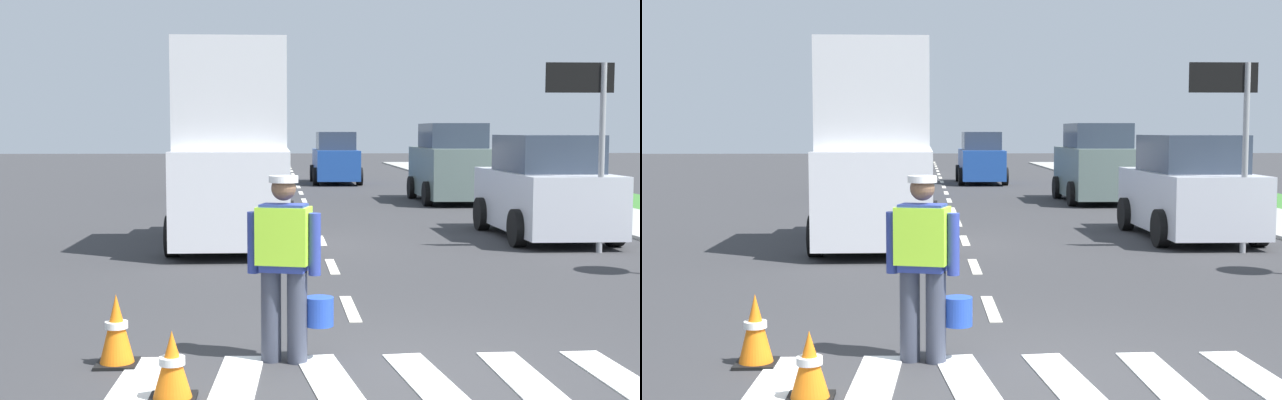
% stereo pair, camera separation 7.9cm
% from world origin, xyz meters
% --- Properties ---
extents(ground_plane, '(96.00, 96.00, 0.00)m').
position_xyz_m(ground_plane, '(0.00, 21.00, 0.00)').
color(ground_plane, '#333335').
extents(crosswalk_stripes, '(4.42, 1.93, 0.01)m').
position_xyz_m(crosswalk_stripes, '(0.00, -0.25, 0.01)').
color(crosswalk_stripes, white).
rests_on(crosswalk_stripes, ground).
extents(lane_center_line, '(0.14, 46.40, 0.01)m').
position_xyz_m(lane_center_line, '(0.00, 25.20, 0.00)').
color(lane_center_line, silver).
rests_on(lane_center_line, ground).
extents(road_worker, '(0.77, 0.39, 1.67)m').
position_xyz_m(road_worker, '(-0.77, 0.53, 0.93)').
color(road_worker, '#383D4C').
rests_on(road_worker, ground).
extents(lane_direction_sign, '(1.16, 0.11, 3.20)m').
position_xyz_m(lane_direction_sign, '(4.40, 6.95, 2.41)').
color(lane_direction_sign, gray).
rests_on(lane_direction_sign, ground).
extents(traffic_cone_near, '(0.36, 0.36, 0.55)m').
position_xyz_m(traffic_cone_near, '(-1.66, -0.52, 0.27)').
color(traffic_cone_near, black).
rests_on(traffic_cone_near, ground).
extents(traffic_cone_far, '(0.36, 0.36, 0.64)m').
position_xyz_m(traffic_cone_far, '(-2.26, 0.49, 0.31)').
color(traffic_cone_far, black).
rests_on(traffic_cone_far, ground).
extents(delivery_truck, '(2.16, 4.60, 3.54)m').
position_xyz_m(delivery_truck, '(-1.57, 8.07, 1.61)').
color(delivery_truck, silver).
rests_on(delivery_truck, ground).
extents(car_oncoming_second, '(1.87, 4.23, 2.05)m').
position_xyz_m(car_oncoming_second, '(-1.77, 19.77, 0.95)').
color(car_oncoming_second, '#1E4799').
rests_on(car_oncoming_second, ground).
extents(car_outgoing_far, '(1.88, 4.11, 2.02)m').
position_xyz_m(car_outgoing_far, '(1.52, 25.79, 0.94)').
color(car_outgoing_far, '#1E4799').
rests_on(car_outgoing_far, ground).
extents(car_parked_curbside, '(1.98, 4.13, 1.98)m').
position_xyz_m(car_parked_curbside, '(4.32, 8.93, 0.92)').
color(car_parked_curbside, silver).
rests_on(car_parked_curbside, ground).
extents(car_parked_far, '(2.07, 4.15, 2.27)m').
position_xyz_m(car_parked_far, '(4.24, 17.03, 1.06)').
color(car_parked_far, slate).
rests_on(car_parked_far, ground).
extents(car_oncoming_third, '(1.94, 4.21, 2.24)m').
position_xyz_m(car_oncoming_third, '(-1.73, 32.72, 1.04)').
color(car_oncoming_third, silver).
rests_on(car_oncoming_third, ground).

